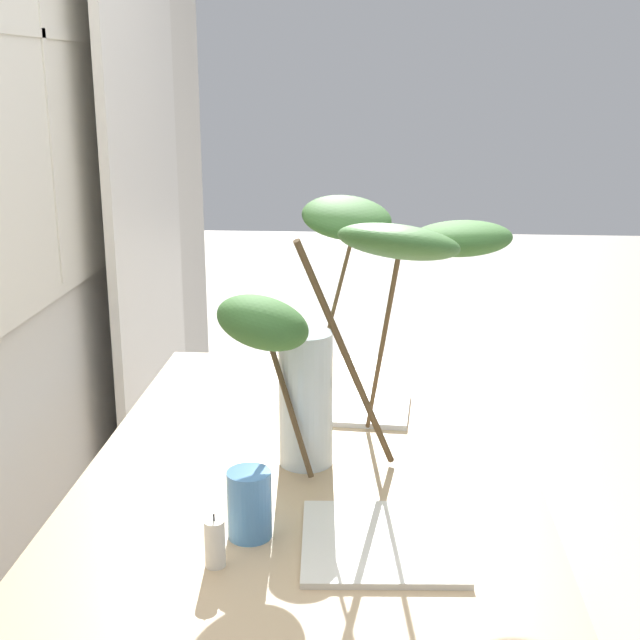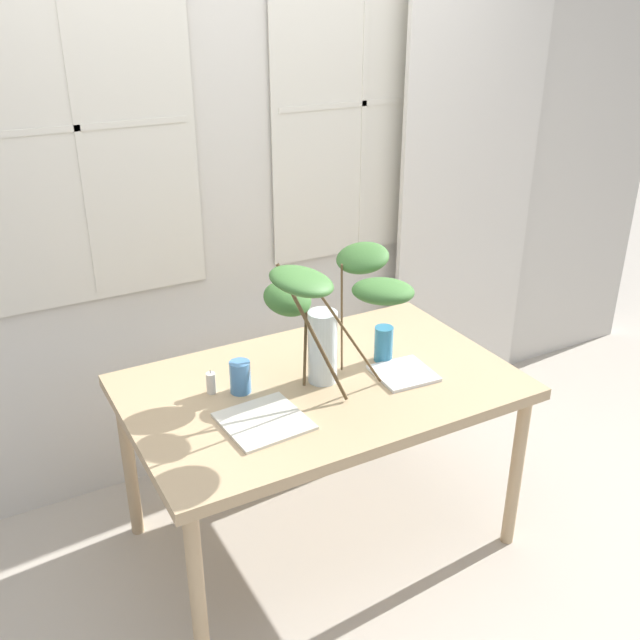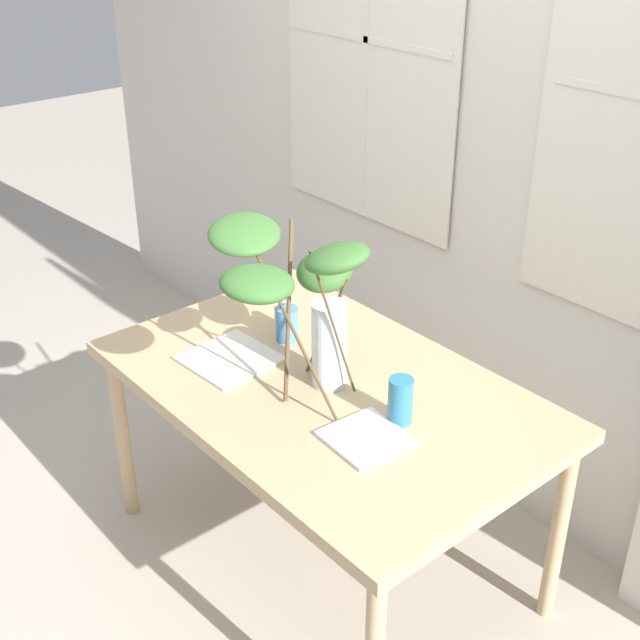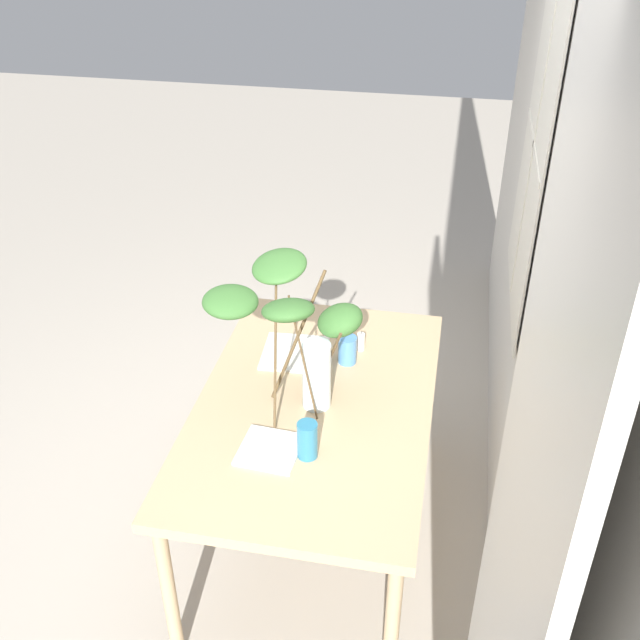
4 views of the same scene
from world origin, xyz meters
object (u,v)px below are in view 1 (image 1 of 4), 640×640
(drinking_glass_blue_left, at_px, (250,504))
(plate_square_left, at_px, (382,542))
(vase_with_branches, at_px, (348,303))
(dining_table, at_px, (311,493))
(plate_square_right, at_px, (364,409))
(drinking_glass_blue_right, at_px, (307,382))
(pillar_candle, at_px, (215,543))

(drinking_glass_blue_left, height_order, plate_square_left, drinking_glass_blue_left)
(plate_square_left, bearing_deg, vase_with_branches, 13.86)
(dining_table, relative_size, plate_square_left, 5.31)
(plate_square_left, relative_size, plate_square_right, 1.28)
(drinking_glass_blue_right, bearing_deg, drinking_glass_blue_left, 175.41)
(drinking_glass_blue_left, distance_m, plate_square_right, 0.63)
(vase_with_branches, height_order, pillar_candle, vase_with_branches)
(drinking_glass_blue_right, distance_m, pillar_candle, 0.71)
(dining_table, bearing_deg, drinking_glass_blue_left, 164.30)
(drinking_glass_blue_left, bearing_deg, plate_square_right, -17.31)
(dining_table, relative_size, drinking_glass_blue_right, 10.02)
(vase_with_branches, height_order, plate_square_left, vase_with_branches)
(plate_square_left, bearing_deg, dining_table, 25.87)
(vase_with_branches, relative_size, drinking_glass_blue_left, 5.09)
(drinking_glass_blue_right, height_order, plate_square_left, drinking_glass_blue_right)
(dining_table, distance_m, drinking_glass_blue_left, 0.33)
(dining_table, bearing_deg, plate_square_left, -154.13)
(pillar_candle, bearing_deg, plate_square_right, -18.21)
(drinking_glass_blue_left, distance_m, plate_square_left, 0.24)
(drinking_glass_blue_left, distance_m, pillar_candle, 0.11)
(vase_with_branches, xyz_separation_m, plate_square_right, (0.32, -0.03, -0.35))
(drinking_glass_blue_left, relative_size, plate_square_right, 0.57)
(pillar_candle, bearing_deg, drinking_glass_blue_right, -7.44)
(vase_with_branches, bearing_deg, plate_square_left, -166.14)
(drinking_glass_blue_right, relative_size, plate_square_right, 0.68)
(vase_with_branches, relative_size, drinking_glass_blue_right, 4.31)
(pillar_candle, bearing_deg, dining_table, -17.73)
(plate_square_left, distance_m, pillar_candle, 0.29)
(drinking_glass_blue_left, relative_size, plate_square_left, 0.45)
(vase_with_branches, bearing_deg, drinking_glass_blue_right, 19.33)
(drinking_glass_blue_left, height_order, pillar_candle, drinking_glass_blue_left)
(drinking_glass_blue_right, relative_size, plate_square_left, 0.53)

